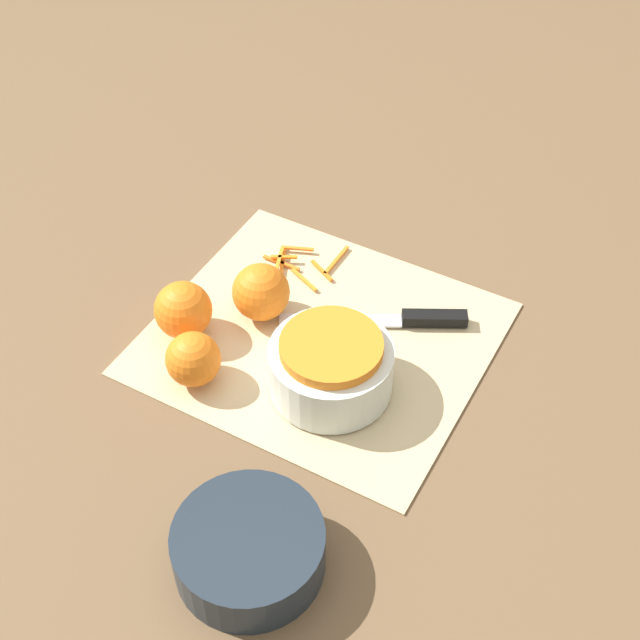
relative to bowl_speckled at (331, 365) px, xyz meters
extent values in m
plane|color=brown|center=(0.05, -0.07, -0.04)|extent=(4.00, 4.00, 0.00)
cube|color=#CCB284|center=(0.05, -0.07, -0.04)|extent=(0.42, 0.38, 0.01)
cylinder|color=silver|center=(0.00, 0.00, -0.01)|extent=(0.15, 0.15, 0.07)
cylinder|color=orange|center=(0.00, 0.00, 0.03)|extent=(0.13, 0.13, 0.02)
cylinder|color=#1E2833|center=(-0.04, 0.25, -0.02)|extent=(0.16, 0.16, 0.06)
cube|color=black|center=(-0.07, -0.16, -0.03)|extent=(0.09, 0.06, 0.02)
cube|color=silver|center=(0.04, -0.10, -0.04)|extent=(0.15, 0.10, 0.00)
sphere|color=orange|center=(0.15, 0.07, 0.00)|extent=(0.07, 0.07, 0.07)
sphere|color=orange|center=(0.14, -0.07, 0.00)|extent=(0.08, 0.08, 0.08)
sphere|color=orange|center=(0.21, 0.01, 0.00)|extent=(0.08, 0.08, 0.08)
cube|color=orange|center=(0.12, -0.15, -0.04)|extent=(0.05, 0.03, 0.00)
cube|color=orange|center=(0.17, -0.17, -0.03)|extent=(0.04, 0.02, 0.00)
cube|color=orange|center=(0.17, -0.17, -0.04)|extent=(0.03, 0.06, 0.00)
cube|color=orange|center=(0.11, -0.18, -0.04)|extent=(0.05, 0.03, 0.00)
cube|color=orange|center=(0.17, -0.16, -0.04)|extent=(0.06, 0.01, 0.00)
cube|color=orange|center=(0.16, -0.20, -0.03)|extent=(0.05, 0.02, 0.00)
cube|color=orange|center=(0.17, -0.16, -0.03)|extent=(0.03, 0.06, 0.00)
cube|color=orange|center=(0.10, -0.21, -0.04)|extent=(0.01, 0.07, 0.00)
camera|label=1|loc=(-0.34, 0.63, 0.81)|focal=50.00mm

